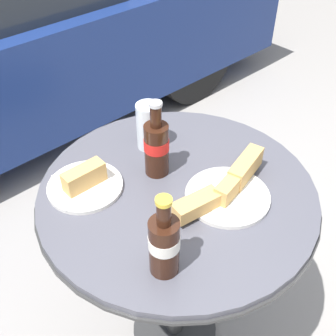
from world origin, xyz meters
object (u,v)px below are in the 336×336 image
Objects in this scene: lunch_plate_near at (227,189)px; lunch_plate_far at (85,183)px; cola_bottle_left at (164,243)px; drinking_glass at (148,128)px; bistro_table at (177,220)px; cola_bottle_right at (156,146)px.

lunch_plate_far is at bearing 133.16° from lunch_plate_near.
drinking_glass is at bearing 53.85° from cola_bottle_left.
bistro_table is at bearing -42.82° from lunch_plate_far.
cola_bottle_left is 0.35m from lunch_plate_far.
drinking_glass is at bearing 71.20° from bistro_table.
drinking_glass reaches higher than bistro_table.
lunch_plate_near is 0.39m from lunch_plate_far.
bistro_table is at bearing -93.92° from cola_bottle_right.
drinking_glass is 0.43× the size of lunch_plate_near.
cola_bottle_right is 1.58× the size of drinking_glass.
bistro_table is 3.37× the size of cola_bottle_right.
cola_bottle_right is (0.21, 0.26, 0.00)m from cola_bottle_left.
drinking_glass is 0.71× the size of lunch_plate_far.
cola_bottle_left is 0.96× the size of cola_bottle_right.
cola_bottle_right reaches higher than bistro_table.
lunch_plate_near and lunch_plate_far have the same top height.
cola_bottle_left is at bearing -167.77° from lunch_plate_near.
cola_bottle_right is at bearing 51.53° from cola_bottle_left.
cola_bottle_right is 0.22m from lunch_plate_far.
bistro_table is 0.20m from lunch_plate_near.
cola_bottle_right reaches higher than cola_bottle_left.
bistro_table is at bearing 40.11° from cola_bottle_left.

